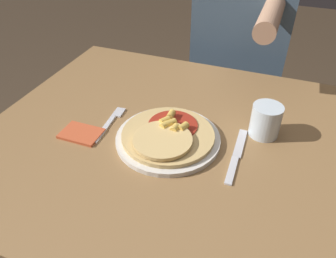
# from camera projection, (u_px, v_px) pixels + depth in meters

# --- Properties ---
(dining_table) EXTENTS (1.08, 0.92, 0.75)m
(dining_table) POSITION_uv_depth(u_px,v_px,m) (176.00, 166.00, 0.98)
(dining_table) COLOR olive
(dining_table) RESTS_ON ground_plane
(plate) EXTENTS (0.28, 0.28, 0.01)m
(plate) POSITION_uv_depth(u_px,v_px,m) (168.00, 139.00, 0.89)
(plate) COLOR silver
(plate) RESTS_ON dining_table
(pizza) EXTENTS (0.25, 0.25, 0.04)m
(pizza) POSITION_uv_depth(u_px,v_px,m) (167.00, 135.00, 0.88)
(pizza) COLOR tan
(pizza) RESTS_ON plate
(fork) EXTENTS (0.03, 0.18, 0.00)m
(fork) POSITION_uv_depth(u_px,v_px,m) (111.00, 122.00, 0.96)
(fork) COLOR silver
(fork) RESTS_ON dining_table
(knife) EXTENTS (0.02, 0.22, 0.00)m
(knife) POSITION_uv_depth(u_px,v_px,m) (236.00, 156.00, 0.84)
(knife) COLOR silver
(knife) RESTS_ON dining_table
(drinking_glass) EXTENTS (0.08, 0.08, 0.09)m
(drinking_glass) POSITION_uv_depth(u_px,v_px,m) (266.00, 121.00, 0.89)
(drinking_glass) COLOR silver
(drinking_glass) RESTS_ON dining_table
(napkin) EXTENTS (0.11, 0.08, 0.01)m
(napkin) POSITION_uv_depth(u_px,v_px,m) (81.00, 133.00, 0.91)
(napkin) COLOR #C6512D
(napkin) RESTS_ON dining_table
(person_diner) EXTENTS (0.39, 0.52, 1.28)m
(person_diner) POSITION_uv_depth(u_px,v_px,m) (241.00, 43.00, 1.41)
(person_diner) COLOR #2D2D38
(person_diner) RESTS_ON ground_plane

